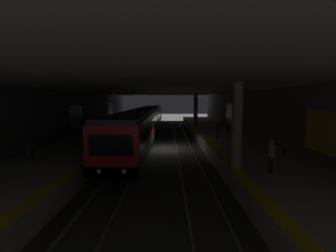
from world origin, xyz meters
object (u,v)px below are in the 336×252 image
(person_walking_mid, at_px, (86,125))
(trash_bin, at_px, (30,153))
(pillar_far, at_px, (196,110))
(metro_train, at_px, (147,120))
(bench_right_near, at_px, (94,125))
(bench_right_mid, at_px, (108,121))
(person_standing_far, at_px, (217,130))
(person_waiting_near, at_px, (271,155))
(backpack_on_floor, at_px, (104,126))
(bench_left_far, at_px, (219,120))
(bench_left_mid, at_px, (281,145))
(person_boarding, at_px, (228,124))
(pillar_near, at_px, (237,126))

(person_walking_mid, bearing_deg, trash_bin, -176.66)
(pillar_far, relative_size, metro_train, 0.11)
(bench_right_near, relative_size, trash_bin, 2.00)
(bench_right_near, height_order, bench_right_mid, same)
(bench_right_near, distance_m, bench_right_mid, 7.00)
(metro_train, relative_size, person_standing_far, 26.36)
(person_waiting_near, relative_size, person_standing_far, 1.08)
(person_waiting_near, height_order, person_walking_mid, person_waiting_near)
(person_walking_mid, distance_m, backpack_on_floor, 5.64)
(bench_right_mid, bearing_deg, person_walking_mid, -179.93)
(backpack_on_floor, bearing_deg, pillar_far, -90.46)
(metro_train, bearing_deg, bench_right_mid, 53.39)
(bench_left_far, relative_size, person_walking_mid, 1.05)
(metro_train, height_order, person_standing_far, metro_train)
(pillar_far, xyz_separation_m, bench_right_mid, (4.41, 12.88, -1.75))
(person_waiting_near, relative_size, person_walking_mid, 1.01)
(bench_left_far, bearing_deg, metro_train, 114.65)
(bench_left_mid, bearing_deg, person_boarding, 3.67)
(bench_left_far, xyz_separation_m, person_boarding, (-8.52, 0.77, 0.34))
(person_boarding, bearing_deg, bench_right_near, 85.42)
(bench_right_mid, relative_size, trash_bin, 2.00)
(bench_right_near, bearing_deg, bench_left_mid, -127.82)
(trash_bin, bearing_deg, person_standing_far, -58.58)
(bench_left_mid, bearing_deg, person_waiting_near, 150.05)
(pillar_near, relative_size, bench_right_near, 2.68)
(bench_left_mid, xyz_separation_m, bench_left_far, (20.47, 0.00, 0.00))
(bench_right_near, xyz_separation_m, backpack_on_floor, (2.69, -0.50, -0.32))
(bench_right_mid, distance_m, person_walking_mid, 9.89)
(bench_left_far, xyz_separation_m, bench_right_mid, (-0.22, 17.07, 0.00))
(backpack_on_floor, bearing_deg, trash_bin, -179.24)
(pillar_near, relative_size, backpack_on_floor, 11.38)
(person_boarding, xyz_separation_m, trash_bin, (-13.96, 15.57, -0.44))
(bench_right_near, xyz_separation_m, person_walking_mid, (-2.89, -0.01, 0.36))
(person_boarding, bearing_deg, pillar_near, 167.71)
(trash_bin, bearing_deg, person_walking_mid, 3.34)
(bench_left_far, relative_size, bench_right_near, 1.00)
(bench_right_near, relative_size, bench_right_mid, 1.00)
(bench_left_mid, height_order, bench_left_far, same)
(person_standing_far, bearing_deg, person_waiting_near, -177.17)
(pillar_far, distance_m, person_boarding, 5.37)
(person_boarding, bearing_deg, person_walking_mid, 95.55)
(pillar_near, bearing_deg, bench_left_mid, -48.09)
(bench_right_mid, bearing_deg, metro_train, -126.61)
(bench_left_mid, xyz_separation_m, bench_right_mid, (20.25, 17.07, 0.00))
(person_waiting_near, bearing_deg, bench_left_far, -6.12)
(bench_left_far, bearing_deg, bench_left_mid, 180.00)
(bench_right_near, distance_m, person_walking_mid, 2.91)
(pillar_near, distance_m, person_waiting_near, 2.23)
(bench_left_far, bearing_deg, person_waiting_near, 173.88)
(bench_right_mid, bearing_deg, bench_right_near, 180.00)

